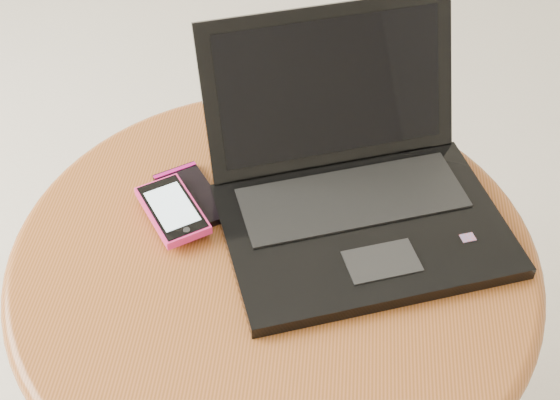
{
  "coord_description": "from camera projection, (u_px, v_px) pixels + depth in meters",
  "views": [
    {
      "loc": [
        0.05,
        -0.59,
        1.21
      ],
      "look_at": [
        -0.01,
        0.05,
        0.57
      ],
      "focal_mm": 49.4,
      "sensor_mm": 36.0,
      "label": 1
    }
  ],
  "objects": [
    {
      "name": "table",
      "position": [
        274.0,
        306.0,
        1.01
      ],
      "size": [
        0.65,
        0.65,
        0.51
      ],
      "color": "#4E230D",
      "rests_on": "ground"
    },
    {
      "name": "phone_pink",
      "position": [
        172.0,
        210.0,
        0.95
      ],
      "size": [
        0.11,
        0.12,
        0.01
      ],
      "color": "#EB2578",
      "rests_on": "phone_black"
    },
    {
      "name": "phone_black",
      "position": [
        191.0,
        197.0,
        0.99
      ],
      "size": [
        0.11,
        0.13,
        0.01
      ],
      "color": "black",
      "rests_on": "table"
    },
    {
      "name": "laptop",
      "position": [
        354.0,
        187.0,
        0.95
      ],
      "size": [
        0.42,
        0.41,
        0.21
      ],
      "color": "black",
      "rests_on": "table"
    }
  ]
}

